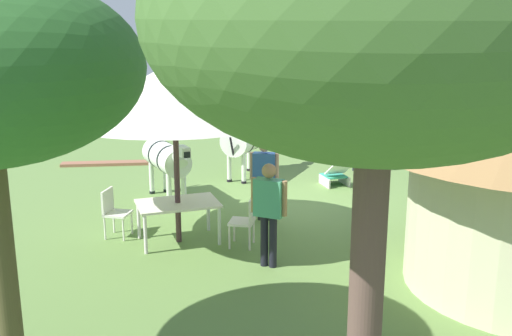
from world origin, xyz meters
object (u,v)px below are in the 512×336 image
Objects in this scene: patio_dining_table at (178,207)px; acacia_tree_left_background at (379,23)px; standing_watcher at (359,132)px; zebra_by_umbrella at (247,137)px; patio_chair_west_end at (113,210)px; striped_lounge_chair at (336,175)px; guest_beside_umbrella at (264,173)px; patio_chair_near_hut at (246,218)px; guest_behind_table at (269,205)px; shade_umbrella at (174,91)px; zebra_nearest_camera at (167,159)px.

acacia_tree_left_background is (-1.16, 6.78, 3.29)m from patio_dining_table.
zebra_by_umbrella is at bearing 50.35° from standing_watcher.
patio_chair_west_end is 5.70m from striped_lounge_chair.
zebra_by_umbrella is (-0.13, -3.40, 0.04)m from guest_beside_umbrella.
guest_beside_umbrella is 0.94× the size of standing_watcher.
patio_chair_near_hut reaches higher than striped_lounge_chair.
shade_umbrella is at bearing 168.15° from guest_behind_table.
shade_umbrella is 2.59m from guest_behind_table.
standing_watcher is (-5.95, -4.01, 0.51)m from patio_chair_west_end.
standing_watcher is at bearing -137.04° from shade_umbrella.
patio_chair_near_hut is 7.23m from acacia_tree_left_background.
patio_chair_near_hut is 3.34m from zebra_nearest_camera.
patio_chair_near_hut is 4.85m from zebra_by_umbrella.
striped_lounge_chair is at bearing -140.30° from shade_umbrella.
standing_watcher is at bearing -107.89° from acacia_tree_left_background.
guest_beside_umbrella is at bearing 97.35° from standing_watcher.
patio_chair_near_hut is 0.46× the size of zebra_by_umbrella.
zebra_nearest_camera is at bearing 143.26° from guest_behind_table.
guest_beside_umbrella is (-1.72, -0.95, 0.31)m from patio_dining_table.
guest_beside_umbrella reaches higher than zebra_nearest_camera.
patio_chair_near_hut is 1.54m from guest_beside_umbrella.
patio_dining_table is at bearing -149.05° from striped_lounge_chair.
zebra_nearest_camera is at bearing 68.85° from standing_watcher.
striped_lounge_chair is at bearing 101.70° from standing_watcher.
patio_dining_table is 0.32× the size of acacia_tree_left_background.
guest_behind_table is at bearing -78.80° from guest_beside_umbrella.
striped_lounge_chair is 10.95m from acacia_tree_left_background.
shade_umbrella reaches higher than patio_dining_table.
zebra_nearest_camera is at bearing -86.73° from patio_dining_table.
standing_watcher is 0.35× the size of acacia_tree_left_background.
striped_lounge_chair is (-2.65, -3.59, -0.27)m from patio_chair_near_hut.
zebra_by_umbrella is (2.93, 0.09, -0.02)m from standing_watcher.
zebra_by_umbrella is (-0.68, -4.77, 0.48)m from patio_chair_near_hut.
shade_umbrella is at bearing 90.00° from patio_chair_west_end.
shade_umbrella is 4.13× the size of patio_chair_near_hut.
guest_behind_table is 0.87× the size of zebra_by_umbrella.
patio_dining_table is 7.62m from acacia_tree_left_background.
striped_lounge_chair is 0.41× the size of zebra_nearest_camera.
zebra_nearest_camera is (1.57, -3.97, -0.10)m from guest_behind_table.
zebra_by_umbrella is at bearing 117.34° from guest_behind_table.
guest_behind_table is at bearing -126.81° from striped_lounge_chair.
striped_lounge_chair is (-3.83, -3.18, -0.40)m from patio_dining_table.
patio_dining_table is 1.26m from patio_chair_west_end.
guest_behind_table is 5.19m from striped_lounge_chair.
guest_beside_umbrella is at bearing 114.15° from guest_behind_table.
patio_chair_west_end is 2.45m from zebra_nearest_camera.
zebra_nearest_camera is (4.93, 1.83, -0.09)m from standing_watcher.
patio_dining_table is 4.75m from zebra_by_umbrella.
standing_watcher is at bearing -137.04° from patio_dining_table.
acacia_tree_left_background is at bearing 99.67° from shade_umbrella.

